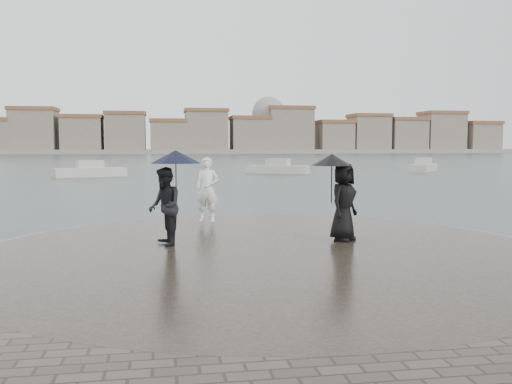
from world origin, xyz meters
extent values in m
plane|color=#2B3835|center=(0.00, 0.00, 0.00)|extent=(400.00, 400.00, 0.00)
cylinder|color=gray|center=(0.00, 3.50, 0.16)|extent=(12.50, 12.50, 0.32)
cylinder|color=#2D261E|center=(0.00, 3.50, 0.18)|extent=(11.90, 11.90, 0.36)
imported|color=white|center=(-0.84, 8.06, 1.27)|extent=(0.76, 0.61, 1.81)
imported|color=black|center=(-2.05, 4.38, 1.20)|extent=(0.79, 0.93, 1.68)
cylinder|color=black|center=(-1.80, 4.48, 1.71)|extent=(0.02, 0.02, 0.90)
cone|color=black|center=(-1.80, 4.48, 2.26)|extent=(1.12, 1.12, 0.28)
imported|color=black|center=(1.92, 4.36, 1.24)|extent=(1.00, 1.00, 1.75)
cylinder|color=black|center=(1.67, 4.46, 1.66)|extent=(0.02, 0.02, 0.90)
cone|color=black|center=(1.67, 4.46, 2.18)|extent=(0.94, 0.94, 0.26)
cube|color=gray|center=(0.00, 163.00, 0.60)|extent=(260.00, 20.00, 1.20)
cube|color=gray|center=(-37.00, 160.00, 6.00)|extent=(12.00, 10.00, 12.00)
cube|color=brown|center=(-37.00, 160.00, 12.50)|extent=(12.60, 10.60, 1.00)
cube|color=gray|center=(-24.00, 160.00, 5.00)|extent=(11.00, 10.00, 10.00)
cube|color=brown|center=(-24.00, 160.00, 10.50)|extent=(11.60, 10.60, 1.00)
cube|color=gray|center=(-12.00, 160.00, 5.50)|extent=(11.00, 10.00, 11.00)
cube|color=brown|center=(-12.00, 160.00, 11.50)|extent=(11.60, 10.60, 1.00)
cube|color=gray|center=(0.00, 160.00, 4.50)|extent=(10.00, 10.00, 9.00)
cube|color=brown|center=(0.00, 160.00, 9.50)|extent=(10.60, 10.60, 1.00)
cube|color=gray|center=(11.00, 160.00, 6.00)|extent=(12.00, 10.00, 12.00)
cube|color=brown|center=(11.00, 160.00, 12.50)|extent=(12.60, 10.60, 1.00)
cube|color=gray|center=(24.00, 160.00, 5.00)|extent=(11.00, 10.00, 10.00)
cube|color=brown|center=(24.00, 160.00, 10.50)|extent=(11.60, 10.60, 1.00)
cube|color=gray|center=(36.00, 160.00, 6.50)|extent=(13.00, 10.00, 13.00)
cube|color=brown|center=(36.00, 160.00, 13.50)|extent=(13.60, 10.60, 1.00)
cube|color=gray|center=(50.00, 160.00, 4.50)|extent=(10.00, 10.00, 9.00)
cube|color=brown|center=(50.00, 160.00, 9.50)|extent=(10.60, 10.60, 1.00)
cube|color=gray|center=(61.00, 160.00, 5.50)|extent=(11.00, 10.00, 11.00)
cube|color=brown|center=(61.00, 160.00, 11.50)|extent=(11.60, 10.60, 1.00)
cube|color=gray|center=(73.00, 160.00, 5.00)|extent=(11.00, 10.00, 10.00)
cube|color=brown|center=(73.00, 160.00, 10.50)|extent=(11.60, 10.60, 1.00)
cube|color=gray|center=(85.00, 160.00, 6.00)|extent=(12.00, 10.00, 12.00)
cube|color=brown|center=(85.00, 160.00, 12.50)|extent=(12.60, 10.60, 1.00)
cube|color=gray|center=(98.00, 160.00, 4.50)|extent=(10.00, 10.00, 9.00)
cube|color=brown|center=(98.00, 160.00, 9.50)|extent=(10.60, 10.60, 1.00)
sphere|color=gray|center=(30.00, 162.00, 12.00)|extent=(10.00, 10.00, 10.00)
cube|color=beige|center=(-7.67, 38.80, 0.25)|extent=(5.72, 3.33, 0.90)
cube|color=beige|center=(-7.67, 38.80, 0.85)|extent=(2.28, 1.79, 0.90)
cube|color=beige|center=(8.09, 41.61, 0.25)|extent=(5.55, 4.17, 0.90)
cube|color=beige|center=(8.09, 41.61, 0.85)|extent=(2.33, 2.05, 0.90)
cube|color=beige|center=(22.62, 43.19, 0.25)|extent=(4.62, 5.34, 0.90)
cube|color=beige|center=(22.62, 43.19, 0.85)|extent=(2.17, 2.32, 0.90)
camera|label=1|loc=(-2.11, -7.88, 2.51)|focal=40.00mm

